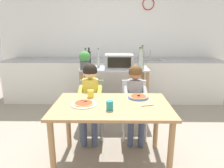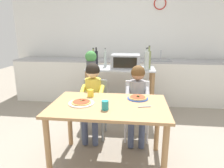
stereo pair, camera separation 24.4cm
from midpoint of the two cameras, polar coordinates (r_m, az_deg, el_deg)
ground_plane at (r=3.45m, az=3.51°, el=-11.21°), size 10.41×10.41×0.00m
back_wall_tiled at (r=4.72m, az=4.91°, el=12.79°), size 5.15×0.14×2.70m
kitchen_counter at (r=4.44m, az=4.50°, el=1.00°), size 4.64×0.60×1.11m
kitchen_island_cart at (r=3.58m, az=4.37°, el=0.04°), size 1.16×0.59×0.90m
toaster_oven at (r=3.48m, az=5.87°, el=6.44°), size 0.48×0.38×0.23m
bottle_tall_green_wine at (r=3.57m, az=0.06°, el=7.05°), size 0.05×0.05×0.32m
bottle_slim_sauce at (r=3.76m, az=-3.39°, el=7.33°), size 0.06×0.06×0.31m
bottle_squat_spirits at (r=3.63m, az=11.91°, el=6.96°), size 0.07×0.07×0.34m
bottle_dark_olive_oil at (r=3.28m, az=11.88°, el=6.49°), size 0.08×0.08×0.36m
bottle_clear_vinegar at (r=3.47m, az=12.39°, el=6.87°), size 0.07×0.07×0.38m
bottle_brown_beer at (r=3.62m, az=-2.52°, el=7.28°), size 0.06×0.06×0.33m
potted_herb_plant at (r=3.36m, az=-3.89°, el=6.97°), size 0.19×0.19×0.30m
dining_table at (r=2.24m, az=2.26°, el=-8.34°), size 1.27×0.81×0.74m
dining_chair_left at (r=2.95m, az=-2.62°, el=-5.65°), size 0.36×0.36×0.81m
dining_chair_right at (r=2.92m, az=9.44°, el=-6.07°), size 0.36×0.36×0.81m
child_in_yellow_shirt at (r=2.78m, az=-3.05°, el=-2.36°), size 0.32×0.42×1.07m
child_in_grey_shirt at (r=2.75m, az=9.72°, el=-3.16°), size 0.32×0.42×1.05m
pizza_plate_white at (r=2.23m, az=-5.53°, el=-5.32°), size 0.28×0.28×0.03m
pizza_plate_blue_rimmed at (r=2.41m, az=10.18°, el=-3.91°), size 0.24×0.24×0.03m
drinking_cup_teal at (r=2.04m, az=1.47°, el=-6.07°), size 0.07×0.07×0.10m
drinking_cup_yellow at (r=2.45m, az=-3.24°, el=-2.60°), size 0.08×0.08×0.09m
serving_spoon at (r=2.17m, az=12.38°, el=-6.33°), size 0.14×0.05×0.01m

